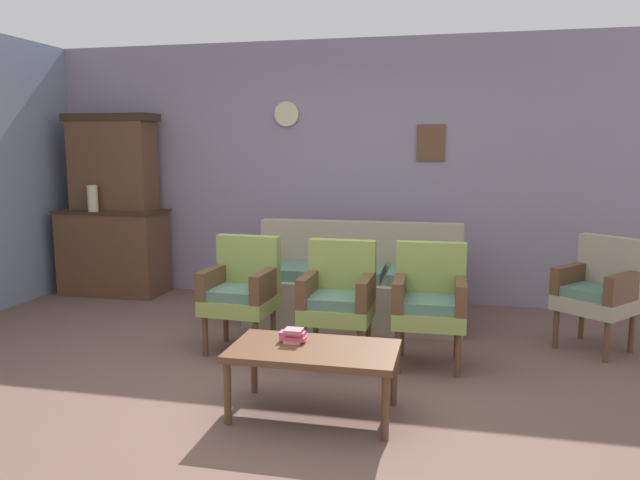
% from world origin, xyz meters
% --- Properties ---
extents(ground_plane, '(7.68, 7.68, 0.00)m').
position_xyz_m(ground_plane, '(0.00, 0.00, 0.00)').
color(ground_plane, brown).
extents(wall_back_with_decor, '(6.40, 0.09, 2.70)m').
position_xyz_m(wall_back_with_decor, '(0.00, 2.63, 1.35)').
color(wall_back_with_decor, gray).
rests_on(wall_back_with_decor, ground).
extents(side_cabinet, '(1.16, 0.55, 0.93)m').
position_xyz_m(side_cabinet, '(-2.50, 2.25, 0.47)').
color(side_cabinet, brown).
rests_on(side_cabinet, ground).
extents(cabinet_upper_hutch, '(0.99, 0.38, 1.03)m').
position_xyz_m(cabinet_upper_hutch, '(-2.50, 2.33, 1.45)').
color(cabinet_upper_hutch, brown).
rests_on(cabinet_upper_hutch, side_cabinet).
extents(vase_on_cabinet, '(0.11, 0.11, 0.28)m').
position_xyz_m(vase_on_cabinet, '(-2.60, 2.07, 1.07)').
color(vase_on_cabinet, '#BEB68B').
rests_on(vase_on_cabinet, side_cabinet).
extents(floral_couch, '(1.96, 0.84, 0.90)m').
position_xyz_m(floral_couch, '(0.28, 1.77, 0.33)').
color(floral_couch, gray).
rests_on(floral_couch, ground).
extents(armchair_near_couch_end, '(0.55, 0.52, 0.90)m').
position_xyz_m(armchair_near_couch_end, '(-0.47, 0.76, 0.50)').
color(armchair_near_couch_end, '#849947').
rests_on(armchair_near_couch_end, ground).
extents(armchair_near_cabinet, '(0.53, 0.50, 0.90)m').
position_xyz_m(armchair_near_cabinet, '(0.32, 0.70, 0.50)').
color(armchair_near_cabinet, '#849947').
rests_on(armchair_near_cabinet, ground).
extents(armchair_by_doorway, '(0.53, 0.50, 0.90)m').
position_xyz_m(armchair_by_doorway, '(1.00, 0.74, 0.50)').
color(armchair_by_doorway, '#849947').
rests_on(armchair_by_doorway, ground).
extents(wingback_chair_by_fireplace, '(0.71, 0.71, 0.90)m').
position_xyz_m(wingback_chair_by_fireplace, '(2.30, 1.37, 0.50)').
color(wingback_chair_by_fireplace, gray).
rests_on(wingback_chair_by_fireplace, ground).
extents(coffee_table, '(1.00, 0.56, 0.42)m').
position_xyz_m(coffee_table, '(0.37, -0.30, 0.38)').
color(coffee_table, brown).
rests_on(coffee_table, ground).
extents(book_stack_on_table, '(0.16, 0.11, 0.09)m').
position_xyz_m(book_stack_on_table, '(0.22, -0.23, 0.46)').
color(book_stack_on_table, '#D99A85').
rests_on(book_stack_on_table, coffee_table).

